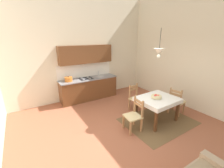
# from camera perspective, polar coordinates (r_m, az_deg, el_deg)

# --- Properties ---
(ground_plane) EXTENTS (6.35, 6.55, 0.10)m
(ground_plane) POSITION_cam_1_polar(r_m,az_deg,el_deg) (4.41, 5.33, -18.14)
(ground_plane) COLOR #99563D
(wall_back) EXTENTS (6.35, 0.12, 4.15)m
(wall_back) POSITION_cam_1_polar(r_m,az_deg,el_deg) (6.25, -11.61, 13.36)
(wall_back) COLOR beige
(wall_back) RESTS_ON ground_plane
(wall_right) EXTENTS (0.12, 6.55, 4.15)m
(wall_right) POSITION_cam_1_polar(r_m,az_deg,el_deg) (5.88, 29.90, 11.11)
(wall_right) COLOR beige
(wall_right) RESTS_ON ground_plane
(area_rug) EXTENTS (2.10, 1.60, 0.01)m
(area_rug) POSITION_cam_1_polar(r_m,az_deg,el_deg) (5.00, 17.21, -13.45)
(area_rug) COLOR brown
(area_rug) RESTS_ON ground_plane
(kitchen_cabinetry) EXTENTS (2.37, 0.63, 2.20)m
(kitchen_cabinetry) POSITION_cam_1_polar(r_m,az_deg,el_deg) (6.19, -9.19, 1.93)
(kitchen_cabinetry) COLOR brown
(kitchen_cabinetry) RESTS_ON ground_plane
(dining_table) EXTENTS (1.20, 1.01, 0.75)m
(dining_table) POSITION_cam_1_polar(r_m,az_deg,el_deg) (4.78, 16.99, -6.69)
(dining_table) COLOR #56331C
(dining_table) RESTS_ON ground_plane
(dining_chair_tv_side) EXTENTS (0.46, 0.46, 0.93)m
(dining_chair_tv_side) POSITION_cam_1_polar(r_m,az_deg,el_deg) (4.25, 8.44, -11.94)
(dining_chair_tv_side) COLOR #D1BC89
(dining_chair_tv_side) RESTS_ON ground_plane
(dining_chair_window_side) EXTENTS (0.48, 0.48, 0.93)m
(dining_chair_window_side) POSITION_cam_1_polar(r_m,az_deg,el_deg) (5.46, 23.52, -6.24)
(dining_chair_window_side) COLOR #D1BC89
(dining_chair_window_side) RESTS_ON ground_plane
(dining_chair_kitchen_side) EXTENTS (0.46, 0.46, 0.93)m
(dining_chair_kitchen_side) POSITION_cam_1_polar(r_m,az_deg,el_deg) (5.35, 9.16, -5.40)
(dining_chair_kitchen_side) COLOR #D1BC89
(dining_chair_kitchen_side) RESTS_ON ground_plane
(fruit_bowl) EXTENTS (0.30, 0.30, 0.12)m
(fruit_bowl) POSITION_cam_1_polar(r_m,az_deg,el_deg) (4.66, 16.67, -4.65)
(fruit_bowl) COLOR beige
(fruit_bowl) RESTS_ON dining_table
(pendant_lamp) EXTENTS (0.32, 0.32, 0.80)m
(pendant_lamp) POSITION_cam_1_polar(r_m,az_deg,el_deg) (4.45, 17.65, 11.87)
(pendant_lamp) COLOR black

